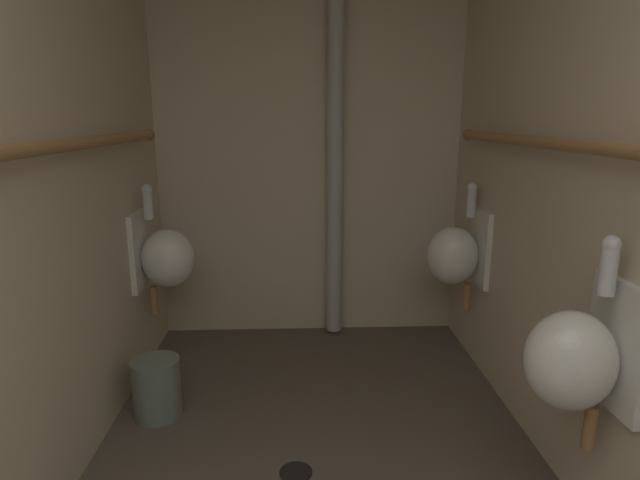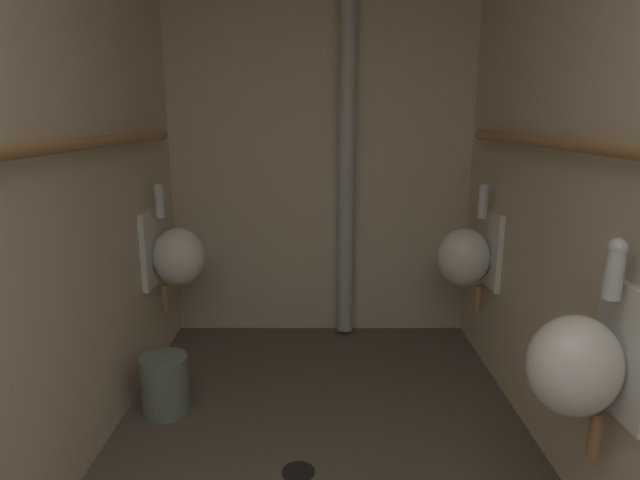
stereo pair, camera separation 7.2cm
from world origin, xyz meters
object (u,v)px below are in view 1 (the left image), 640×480
urinal_right_far (456,254)px  floor_drain (296,472)px  urinal_left_mid (164,257)px  standpipe_back_wall (335,145)px  urinal_right_mid (577,357)px  waste_bin (157,388)px

urinal_right_far → floor_drain: bearing=-133.7°
urinal_left_mid → standpipe_back_wall: size_ratio=0.30×
urinal_right_mid → waste_bin: bearing=153.2°
urinal_left_mid → urinal_right_far: size_ratio=1.00×
floor_drain → urinal_right_mid: bearing=-20.6°
urinal_left_mid → urinal_right_mid: size_ratio=1.00×
standpipe_back_wall → urinal_left_mid: bearing=-155.6°
urinal_left_mid → standpipe_back_wall: standpipe_back_wall is taller
standpipe_back_wall → floor_drain: (-0.26, -1.44, -1.27)m
standpipe_back_wall → waste_bin: (-0.94, -0.98, -1.13)m
waste_bin → urinal_right_mid: bearing=-26.8°
urinal_left_mid → standpipe_back_wall: (1.00, 0.45, 0.60)m
urinal_left_mid → waste_bin: (0.06, -0.52, -0.53)m
urinal_right_far → urinal_left_mid: bearing=179.6°
urinal_left_mid → urinal_right_mid: same height
urinal_right_far → floor_drain: size_ratio=5.39×
urinal_left_mid → floor_drain: size_ratio=5.39×
floor_drain → waste_bin: size_ratio=0.47×
standpipe_back_wall → floor_drain: 1.94m
urinal_right_far → standpipe_back_wall: size_ratio=0.30×
urinal_right_mid → floor_drain: 1.20m
standpipe_back_wall → waste_bin: size_ratio=8.43×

